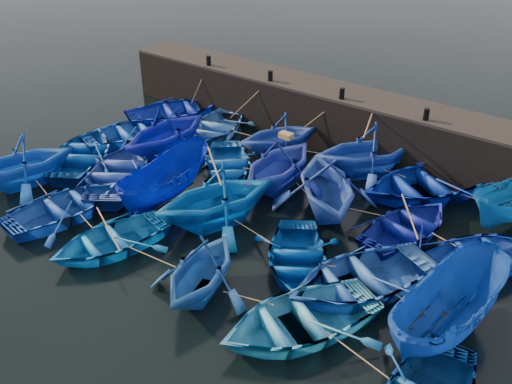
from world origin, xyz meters
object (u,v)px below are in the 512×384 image
Objects in this scene: boat_0 at (176,110)px; boat_8 at (227,164)px; boat_13 at (83,153)px; boat_20 at (20,161)px; wooden_crate at (286,135)px.

boat_0 is 6.65m from boat_8.
boat_0 is 1.02× the size of boat_13.
boat_13 is (-5.76, -3.26, 0.08)m from boat_8.
boat_20 is at bearing 116.76° from boat_0.
boat_13 is at bearing -157.57° from wooden_crate.
boat_13 is 1.16× the size of boat_20.
boat_13 is at bearing 119.84° from boat_0.
boat_0 reaches higher than boat_8.
boat_13 reaches higher than boat_8.
wooden_crate reaches higher than boat_13.
wooden_crate is (2.86, 0.30, 2.07)m from boat_8.
boat_20 is at bearing 48.71° from boat_13.
wooden_crate is (9.02, 6.32, 1.37)m from boat_20.
boat_8 is 0.99× the size of boat_20.
boat_8 is (5.97, -2.94, -0.09)m from boat_0.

